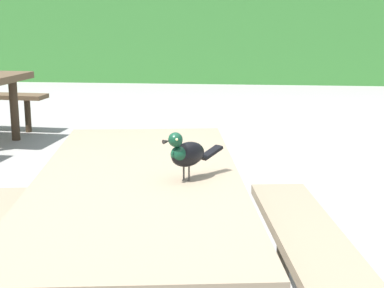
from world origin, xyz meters
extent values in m
cube|color=#387A33|center=(0.00, 10.15, 1.15)|extent=(28.00, 1.60, 2.30)
cube|color=#84725B|center=(-0.19, 0.13, 0.70)|extent=(1.02, 1.89, 0.07)
cylinder|color=brown|center=(-0.56, 0.79, 0.33)|extent=(0.09, 0.09, 0.67)
cylinder|color=brown|center=(-0.03, 0.86, 0.33)|extent=(0.09, 0.09, 0.67)
cylinder|color=brown|center=(-0.98, 0.66, 0.20)|extent=(0.07, 0.07, 0.39)
cube|color=#84725B|center=(0.50, 0.23, 0.41)|extent=(0.53, 1.73, 0.05)
cylinder|color=brown|center=(0.41, 0.87, 0.20)|extent=(0.07, 0.07, 0.39)
ellipsoid|color=black|center=(0.00, 0.09, 0.84)|extent=(0.15, 0.16, 0.09)
ellipsoid|color=#0F3823|center=(-0.03, 0.06, 0.84)|extent=(0.09, 0.09, 0.06)
sphere|color=#0F3823|center=(-0.04, 0.04, 0.90)|extent=(0.05, 0.05, 0.05)
sphere|color=#EAE08C|center=(-0.03, 0.02, 0.90)|extent=(0.01, 0.01, 0.01)
sphere|color=#EAE08C|center=(-0.06, 0.05, 0.90)|extent=(0.01, 0.01, 0.01)
cone|color=black|center=(-0.07, 0.01, 0.90)|extent=(0.03, 0.03, 0.02)
cube|color=black|center=(0.08, 0.18, 0.82)|extent=(0.09, 0.10, 0.04)
cylinder|color=#47423D|center=(0.01, 0.07, 0.77)|extent=(0.01, 0.01, 0.05)
cylinder|color=#47423D|center=(-0.02, 0.09, 0.77)|extent=(0.01, 0.01, 0.05)
cylinder|color=#382B1D|center=(-2.31, 3.96, 0.33)|extent=(0.09, 0.09, 0.67)
cylinder|color=#382B1D|center=(-2.33, 4.40, 0.20)|extent=(0.07, 0.07, 0.39)
camera|label=1|loc=(0.22, -1.90, 1.32)|focal=53.52mm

